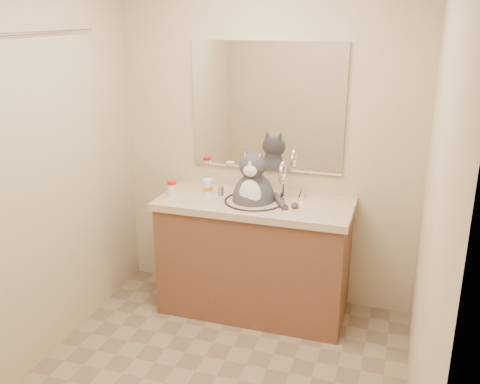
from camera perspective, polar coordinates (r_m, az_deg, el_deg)
name	(u,v)px	position (r m, az deg, el deg)	size (l,w,h in m)	color
room	(203,196)	(2.70, -4.02, -0.41)	(2.22, 2.52, 2.42)	gray
vanity	(255,254)	(3.84, 1.57, -6.63)	(1.34, 0.59, 1.12)	brown
mirror	(267,107)	(3.78, 2.86, 9.02)	(1.10, 0.02, 0.90)	white
shower_curtain	(43,200)	(3.35, -20.23, -0.80)	(0.02, 1.30, 1.93)	#C2B792
cat	(253,196)	(3.67, 1.45, -0.46)	(0.43, 0.34, 0.59)	#434347
pill_bottle_redcap	(172,188)	(3.79, -7.26, 0.40)	(0.08, 0.08, 0.11)	white
pill_bottle_orange	(208,187)	(3.79, -3.43, 0.50)	(0.07, 0.07, 0.11)	white
grey_canister	(221,191)	(3.77, -2.04, 0.10)	(0.05, 0.05, 0.06)	gray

